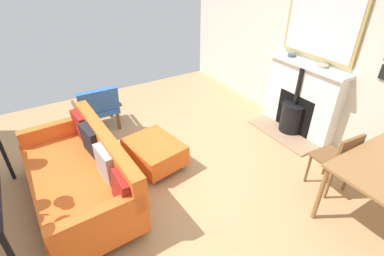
{
  "coord_description": "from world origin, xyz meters",
  "views": [
    {
      "loc": [
        1.0,
        2.7,
        2.54
      ],
      "look_at": [
        -0.59,
        0.09,
        0.63
      ],
      "focal_mm": 26.86,
      "sensor_mm": 36.0,
      "label": 1
    }
  ],
  "objects_px": {
    "mantel_bowl_far": "(322,66)",
    "armchair_accent": "(98,106)",
    "ottoman": "(155,151)",
    "fireplace": "(299,103)",
    "mantel_bowl_near": "(292,55)",
    "sofa": "(83,175)",
    "dining_chair_near_fireplace": "(339,158)"
  },
  "relations": [
    {
      "from": "mantel_bowl_far",
      "to": "armchair_accent",
      "type": "height_order",
      "value": "mantel_bowl_far"
    },
    {
      "from": "ottoman",
      "to": "armchair_accent",
      "type": "height_order",
      "value": "armchair_accent"
    },
    {
      "from": "armchair_accent",
      "to": "fireplace",
      "type": "bearing_deg",
      "value": 148.24
    },
    {
      "from": "mantel_bowl_near",
      "to": "ottoman",
      "type": "relative_size",
      "value": 0.15
    },
    {
      "from": "ottoman",
      "to": "sofa",
      "type": "bearing_deg",
      "value": 7.7
    },
    {
      "from": "armchair_accent",
      "to": "mantel_bowl_far",
      "type": "bearing_deg",
      "value": 145.28
    },
    {
      "from": "dining_chair_near_fireplace",
      "to": "sofa",
      "type": "bearing_deg",
      "value": -29.07
    },
    {
      "from": "fireplace",
      "to": "dining_chair_near_fireplace",
      "type": "distance_m",
      "value": 1.39
    },
    {
      "from": "fireplace",
      "to": "mantel_bowl_near",
      "type": "bearing_deg",
      "value": -94.84
    },
    {
      "from": "mantel_bowl_near",
      "to": "mantel_bowl_far",
      "type": "bearing_deg",
      "value": 90.0
    },
    {
      "from": "mantel_bowl_near",
      "to": "ottoman",
      "type": "height_order",
      "value": "mantel_bowl_near"
    },
    {
      "from": "armchair_accent",
      "to": "mantel_bowl_near",
      "type": "bearing_deg",
      "value": 153.87
    },
    {
      "from": "ottoman",
      "to": "armchair_accent",
      "type": "relative_size",
      "value": 1.08
    },
    {
      "from": "mantel_bowl_far",
      "to": "ottoman",
      "type": "bearing_deg",
      "value": -13.86
    },
    {
      "from": "fireplace",
      "to": "armchair_accent",
      "type": "distance_m",
      "value": 3.18
    },
    {
      "from": "sofa",
      "to": "dining_chair_near_fireplace",
      "type": "height_order",
      "value": "dining_chair_near_fireplace"
    },
    {
      "from": "dining_chair_near_fireplace",
      "to": "armchair_accent",
      "type": "bearing_deg",
      "value": -55.29
    },
    {
      "from": "fireplace",
      "to": "mantel_bowl_far",
      "type": "height_order",
      "value": "mantel_bowl_far"
    },
    {
      "from": "mantel_bowl_near",
      "to": "mantel_bowl_far",
      "type": "xyz_separation_m",
      "value": [
        0.0,
        0.55,
        0.0
      ]
    },
    {
      "from": "mantel_bowl_far",
      "to": "sofa",
      "type": "relative_size",
      "value": 0.09
    },
    {
      "from": "ottoman",
      "to": "dining_chair_near_fireplace",
      "type": "distance_m",
      "value": 2.27
    },
    {
      "from": "sofa",
      "to": "dining_chair_near_fireplace",
      "type": "bearing_deg",
      "value": 150.93
    },
    {
      "from": "dining_chair_near_fireplace",
      "to": "ottoman",
      "type": "bearing_deg",
      "value": -43.89
    },
    {
      "from": "mantel_bowl_far",
      "to": "sofa",
      "type": "height_order",
      "value": "mantel_bowl_far"
    },
    {
      "from": "sofa",
      "to": "armchair_accent",
      "type": "relative_size",
      "value": 2.44
    },
    {
      "from": "sofa",
      "to": "armchair_accent",
      "type": "xyz_separation_m",
      "value": [
        -0.59,
        -1.44,
        0.09
      ]
    },
    {
      "from": "armchair_accent",
      "to": "sofa",
      "type": "bearing_deg",
      "value": 67.6
    },
    {
      "from": "ottoman",
      "to": "mantel_bowl_near",
      "type": "bearing_deg",
      "value": 179.24
    },
    {
      "from": "mantel_bowl_near",
      "to": "sofa",
      "type": "relative_size",
      "value": 0.07
    },
    {
      "from": "fireplace",
      "to": "sofa",
      "type": "height_order",
      "value": "fireplace"
    },
    {
      "from": "mantel_bowl_far",
      "to": "ottoman",
      "type": "distance_m",
      "value": 2.61
    },
    {
      "from": "fireplace",
      "to": "mantel_bowl_near",
      "type": "height_order",
      "value": "mantel_bowl_near"
    }
  ]
}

